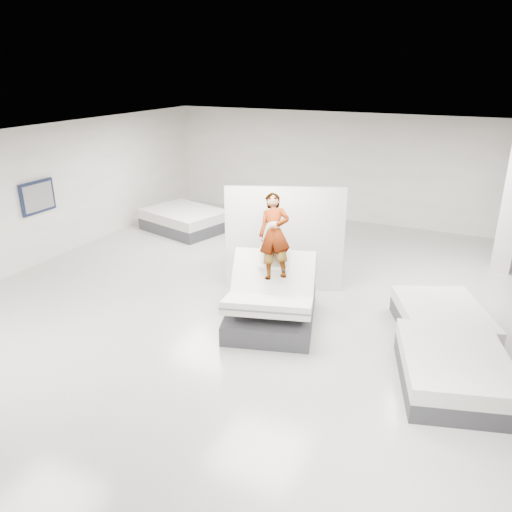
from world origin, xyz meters
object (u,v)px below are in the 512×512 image
at_px(flat_bed_right_far, 442,320).
at_px(hero_bed, 271,303).
at_px(person, 274,252).
at_px(flat_bed_left_far, 185,220).
at_px(column, 511,204).
at_px(remote, 284,269).
at_px(flat_bed_right_near, 454,370).
at_px(wall_poster, 38,197).
at_px(divider_panel, 284,240).

bearing_deg(flat_bed_right_far, hero_bed, -161.68).
height_order(person, flat_bed_left_far, person).
bearing_deg(column, flat_bed_right_far, -104.20).
distance_m(person, remote, 0.45).
bearing_deg(person, column, 31.22).
height_order(remote, flat_bed_right_near, remote).
distance_m(person, wall_poster, 6.08).
bearing_deg(person, remote, -57.85).
relative_size(hero_bed, person, 1.47).
xyz_separation_m(hero_bed, flat_bed_left_far, (-4.49, 4.05, -0.10)).
height_order(divider_panel, flat_bed_right_near, divider_panel).
height_order(hero_bed, remote, hero_bed).
relative_size(flat_bed_right_near, column, 0.72).
xyz_separation_m(divider_panel, flat_bed_right_near, (3.57, -2.11, -0.83)).
height_order(remote, column, column).
bearing_deg(wall_poster, flat_bed_left_far, 64.52).
height_order(hero_bed, divider_panel, divider_panel).
height_order(hero_bed, wall_poster, wall_poster).
height_order(remote, divider_panel, divider_panel).
bearing_deg(flat_bed_left_far, column, 3.38).
relative_size(flat_bed_left_far, wall_poster, 2.66).
height_order(person, divider_panel, divider_panel).
bearing_deg(person, hero_bed, -90.00).
distance_m(hero_bed, remote, 0.73).
bearing_deg(divider_panel, wall_poster, 167.51).
distance_m(divider_panel, flat_bed_right_far, 3.39).
relative_size(flat_bed_right_far, wall_poster, 2.35).
distance_m(remote, flat_bed_left_far, 6.22).
xyz_separation_m(divider_panel, flat_bed_left_far, (-4.12, 2.55, -0.81)).
xyz_separation_m(person, column, (3.87, 4.21, 0.32)).
xyz_separation_m(person, flat_bed_right_far, (2.96, 0.63, -1.03)).
distance_m(hero_bed, flat_bed_right_far, 3.02).
relative_size(flat_bed_right_near, flat_bed_left_far, 0.91).
height_order(divider_panel, flat_bed_right_far, divider_panel).
relative_size(person, flat_bed_right_far, 0.72).
xyz_separation_m(flat_bed_right_far, wall_poster, (-9.03, -0.42, 1.35)).
distance_m(person, flat_bed_right_near, 3.57).
bearing_deg(wall_poster, hero_bed, -4.96).
xyz_separation_m(remote, flat_bed_right_far, (2.65, 0.90, -0.84)).
xyz_separation_m(remote, column, (3.56, 4.49, 0.50)).
bearing_deg(flat_bed_left_far, wall_poster, -115.48).
distance_m(divider_panel, wall_poster, 5.89).
bearing_deg(person, flat_bed_right_near, -32.16).
bearing_deg(remote, column, 35.36).
bearing_deg(divider_panel, hero_bed, -98.07).
bearing_deg(flat_bed_right_near, hero_bed, 169.08).
bearing_deg(column, remote, -128.44).
bearing_deg(flat_bed_left_far, divider_panel, -31.79).
height_order(flat_bed_right_far, flat_bed_right_near, flat_bed_right_near).
xyz_separation_m(hero_bed, column, (3.77, 4.53, 1.20)).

